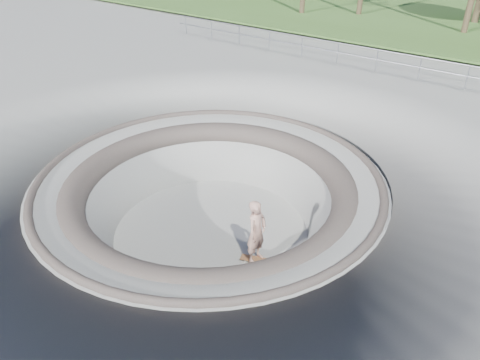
% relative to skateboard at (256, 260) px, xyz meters
% --- Properties ---
extents(ground, '(180.00, 180.00, 0.00)m').
position_rel_skateboard_xyz_m(ground, '(-1.99, 0.38, 1.83)').
color(ground, gray).
rests_on(ground, ground).
extents(skate_bowl, '(14.00, 14.00, 4.10)m').
position_rel_skateboard_xyz_m(skate_bowl, '(-1.99, 0.38, -0.00)').
color(skate_bowl, gray).
rests_on(skate_bowl, ground).
extents(safety_railing, '(25.00, 0.06, 1.03)m').
position_rel_skateboard_xyz_m(safety_railing, '(-1.99, 12.38, 2.52)').
color(safety_railing, '#919299').
rests_on(safety_railing, ground).
extents(skateboard, '(0.93, 0.56, 0.09)m').
position_rel_skateboard_xyz_m(skateboard, '(0.00, 0.00, 0.00)').
color(skateboard, brown).
rests_on(skateboard, ground).
extents(skater, '(0.50, 0.74, 1.96)m').
position_rel_skateboard_xyz_m(skater, '(0.00, 0.00, 1.00)').
color(skater, tan).
rests_on(skater, skateboard).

